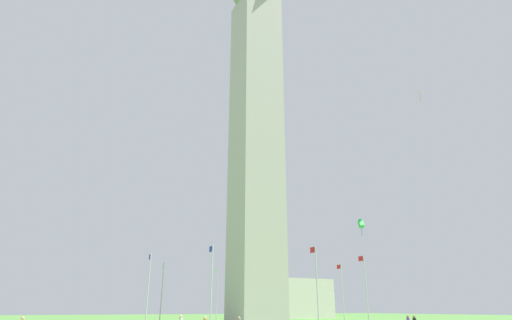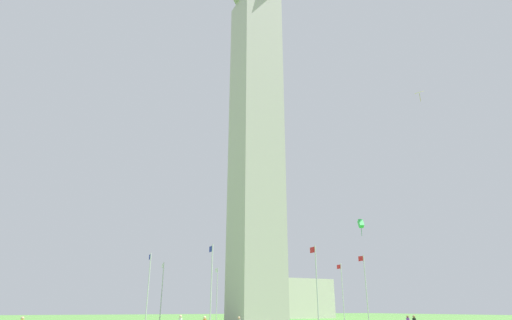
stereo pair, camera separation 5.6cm
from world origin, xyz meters
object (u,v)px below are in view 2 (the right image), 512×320
(flagpole_sw, at_px, (366,287))
(flagpole_s, at_px, (317,283))
(distant_building, at_px, (289,299))
(kite_green_box, at_px, (361,224))
(flagpole_w, at_px, (342,291))
(kite_yellow_diamond, at_px, (419,93))
(flagpole_e, at_px, (148,286))
(obelisk_monument, at_px, (256,123))
(flagpole_nw, at_px, (284,292))
(flagpole_se, at_px, (211,283))
(flagpole_n, at_px, (217,292))
(flagpole_ne, at_px, (162,290))

(flagpole_sw, bearing_deg, flagpole_s, 112.50)
(flagpole_sw, distance_m, distant_building, 59.60)
(kite_green_box, bearing_deg, flagpole_w, -32.29)
(kite_yellow_diamond, bearing_deg, flagpole_e, 43.34)
(obelisk_monument, xyz_separation_m, flagpole_nw, (10.85, -10.79, -26.00))
(obelisk_monument, distance_m, flagpole_sw, 30.13)
(flagpole_w, bearing_deg, flagpole_se, 112.50)
(flagpole_s, relative_size, flagpole_w, 1.00)
(flagpole_n, height_order, flagpole_se, same)
(obelisk_monument, bearing_deg, distant_building, -35.52)
(kite_green_box, bearing_deg, kite_yellow_diamond, -119.16)
(flagpole_n, bearing_deg, flagpole_ne, 112.50)
(flagpole_se, xyz_separation_m, flagpole_w, (10.79, -26.06, 0.00))
(flagpole_nw, bearing_deg, flagpole_sw, 180.00)
(obelisk_monument, bearing_deg, flagpole_w, -89.80)
(flagpole_nw, distance_m, kite_green_box, 34.03)
(flagpole_n, distance_m, flagpole_nw, 11.68)
(flagpole_nw, height_order, kite_green_box, kite_green_box)
(flagpole_sw, xyz_separation_m, kite_yellow_diamond, (-14.63, 2.07, 21.06))
(flagpole_sw, relative_size, kite_green_box, 5.16)
(flagpole_n, bearing_deg, kite_yellow_diamond, -167.90)
(flagpole_se, distance_m, kite_yellow_diamond, 32.23)
(flagpole_nw, height_order, kite_yellow_diamond, kite_yellow_diamond)
(obelisk_monument, relative_size, flagpole_nw, 6.78)
(flagpole_se, xyz_separation_m, kite_yellow_diamond, (-14.63, -19.52, 21.06))
(flagpole_n, height_order, flagpole_e, same)
(flagpole_ne, height_order, kite_green_box, kite_green_box)
(flagpole_nw, bearing_deg, flagpole_w, -157.50)
(flagpole_s, bearing_deg, kite_green_box, -164.90)
(flagpole_s, xyz_separation_m, flagpole_w, (15.26, -15.26, 0.00))
(flagpole_s, bearing_deg, flagpole_nw, -22.50)
(flagpole_e, distance_m, distant_building, 65.23)
(flagpole_ne, bearing_deg, obelisk_monument, -135.14)
(flagpole_e, height_order, flagpole_w, same)
(flagpole_nw, bearing_deg, flagpole_n, 67.50)
(flagpole_sw, height_order, flagpole_w, same)
(flagpole_s, xyz_separation_m, flagpole_sw, (4.47, -10.79, 0.00))
(flagpole_n, xyz_separation_m, kite_green_box, (-36.76, -1.68, 5.74))
(flagpole_w, bearing_deg, kite_yellow_diamond, 165.58)
(flagpole_s, xyz_separation_m, distant_building, (60.14, -32.07, -0.24))
(obelisk_monument, relative_size, kite_green_box, 34.98)
(flagpole_ne, height_order, kite_yellow_diamond, kite_yellow_diamond)
(kite_yellow_diamond, relative_size, kite_green_box, 0.79)
(flagpole_se, bearing_deg, flagpole_e, 22.50)
(flagpole_ne, bearing_deg, distant_building, -51.51)
(flagpole_ne, height_order, flagpole_w, same)
(flagpole_se, relative_size, flagpole_w, 1.00)
(flagpole_ne, distance_m, flagpole_w, 28.20)
(flagpole_s, distance_m, flagpole_sw, 11.68)
(flagpole_sw, distance_m, kite_yellow_diamond, 25.73)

